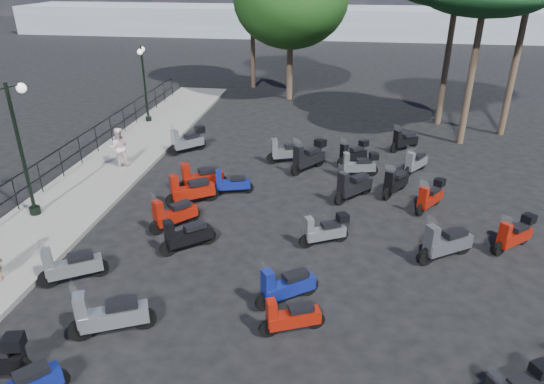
# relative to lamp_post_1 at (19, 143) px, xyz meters

# --- Properties ---
(ground) EXTENTS (120.00, 120.00, 0.00)m
(ground) POSITION_rel_lamp_post_1_xyz_m (7.09, -0.56, -2.54)
(ground) COLOR black
(ground) RESTS_ON ground
(sidewalk) EXTENTS (3.00, 30.00, 0.15)m
(sidewalk) POSITION_rel_lamp_post_1_xyz_m (0.59, 2.44, -2.47)
(sidewalk) COLOR slate
(sidewalk) RESTS_ON ground
(railing) EXTENTS (0.04, 26.04, 1.10)m
(railing) POSITION_rel_lamp_post_1_xyz_m (-0.71, 2.24, -1.65)
(railing) COLOR black
(railing) RESTS_ON sidewalk
(lamp_post_1) EXTENTS (0.58, 1.19, 4.20)m
(lamp_post_1) POSITION_rel_lamp_post_1_xyz_m (0.00, 0.00, 0.00)
(lamp_post_1) COLOR black
(lamp_post_1) RESTS_ON sidewalk
(lamp_post_2) EXTENTS (0.48, 1.06, 3.70)m
(lamp_post_2) POSITION_rel_lamp_post_1_xyz_m (-0.23, 10.15, -0.29)
(lamp_post_2) COLOR black
(lamp_post_2) RESTS_ON sidewalk
(pedestrian_far) EXTENTS (0.92, 0.83, 1.55)m
(pedestrian_far) POSITION_rel_lamp_post_1_xyz_m (0.97, 4.25, -1.62)
(pedestrian_far) COLOR beige
(pedestrian_far) RESTS_ON sidewalk
(scooter_1) EXTENTS (1.51, 1.03, 1.37)m
(scooter_1) POSITION_rel_lamp_post_1_xyz_m (2.96, -3.04, -2.07)
(scooter_1) COLOR black
(scooter_1) RESTS_ON ground
(scooter_2) EXTENTS (1.74, 0.97, 1.48)m
(scooter_2) POSITION_rel_lamp_post_1_xyz_m (4.80, -4.72, -2.03)
(scooter_2) COLOR black
(scooter_2) RESTS_ON ground
(scooter_3) EXTENTS (1.59, 1.13, 1.46)m
(scooter_3) POSITION_rel_lamp_post_1_xyz_m (4.66, 2.74, -2.04)
(scooter_3) COLOR black
(scooter_3) RESTS_ON ground
(scooter_4) EXTENTS (1.45, 0.62, 1.18)m
(scooter_4) POSITION_rel_lamp_post_1_xyz_m (5.79, 2.66, -2.13)
(scooter_4) COLOR black
(scooter_4) RESTS_ON ground
(scooter_5) EXTENTS (1.36, 1.34, 1.39)m
(scooter_5) POSITION_rel_lamp_post_1_xyz_m (3.01, 6.45, -2.02)
(scooter_5) COLOR black
(scooter_5) RESTS_ON ground
(scooter_7) EXTENTS (1.42, 1.11, 1.35)m
(scooter_7) POSITION_rel_lamp_post_1_xyz_m (8.42, -3.06, -2.08)
(scooter_7) COLOR black
(scooter_7) RESTS_ON ground
(scooter_8) EXTENTS (1.21, 1.36, 1.37)m
(scooter_8) POSITION_rel_lamp_post_1_xyz_m (4.60, 0.01, -2.07)
(scooter_8) COLOR black
(scooter_8) RESTS_ON ground
(scooter_9) EXTENTS (1.37, 1.16, 1.35)m
(scooter_9) POSITION_rel_lamp_post_1_xyz_m (5.38, -1.13, -2.08)
(scooter_9) COLOR black
(scooter_9) RESTS_ON ground
(scooter_10) EXTENTS (1.61, 0.81, 1.34)m
(scooter_10) POSITION_rel_lamp_post_1_xyz_m (7.31, 5.90, -2.08)
(scooter_10) COLOR black
(scooter_10) RESTS_ON ground
(scooter_11) EXTENTS (1.28, 1.59, 1.49)m
(scooter_11) POSITION_rel_lamp_post_1_xyz_m (8.29, 5.22, -1.98)
(scooter_11) COLOR black
(scooter_11) RESTS_ON ground
(scooter_14) EXTENTS (1.42, 0.76, 1.20)m
(scooter_14) POSITION_rel_lamp_post_1_xyz_m (8.65, -4.08, -2.13)
(scooter_14) COLOR black
(scooter_14) RESTS_ON ground
(scooter_15) EXTENTS (1.40, 0.87, 1.21)m
(scooter_15) POSITION_rel_lamp_post_1_xyz_m (9.20, -0.25, -2.09)
(scooter_15) COLOR black
(scooter_15) RESTS_ON ground
(scooter_16) EXTENTS (1.29, 1.43, 1.45)m
(scooter_16) POSITION_rel_lamp_post_1_xyz_m (10.00, 2.85, -2.04)
(scooter_16) COLOR black
(scooter_16) RESTS_ON ground
(scooter_17) EXTENTS (1.23, 1.14, 1.22)m
(scooter_17) POSITION_rel_lamp_post_1_xyz_m (10.00, 6.12, -2.08)
(scooter_17) COLOR black
(scooter_17) RESTS_ON ground
(scooter_20) EXTENTS (1.61, 1.13, 1.47)m
(scooter_20) POSITION_rel_lamp_post_1_xyz_m (12.48, -0.55, -2.03)
(scooter_20) COLOR black
(scooter_20) RESTS_ON ground
(scooter_21) EXTENTS (1.03, 1.33, 1.23)m
(scooter_21) POSITION_rel_lamp_post_1_xyz_m (12.50, 2.46, -2.08)
(scooter_21) COLOR black
(scooter_21) RESTS_ON ground
(scooter_22) EXTENTS (1.00, 1.33, 1.24)m
(scooter_22) POSITION_rel_lamp_post_1_xyz_m (12.38, 5.55, -2.11)
(scooter_22) COLOR black
(scooter_22) RESTS_ON ground
(scooter_23) EXTENTS (1.53, 0.61, 1.23)m
(scooter_23) POSITION_rel_lamp_post_1_xyz_m (10.22, 4.93, -2.08)
(scooter_23) COLOR black
(scooter_23) RESTS_ON ground
(scooter_27) EXTENTS (1.29, 1.15, 1.26)m
(scooter_27) POSITION_rel_lamp_post_1_xyz_m (14.49, 0.28, -2.07)
(scooter_27) COLOR black
(scooter_27) RESTS_ON ground
(scooter_28) EXTENTS (0.97, 1.46, 1.31)m
(scooter_28) POSITION_rel_lamp_post_1_xyz_m (11.46, 3.47, -2.09)
(scooter_28) COLOR black
(scooter_28) RESTS_ON ground
(scooter_29) EXTENTS (1.26, 1.09, 1.25)m
(scooter_29) POSITION_rel_lamp_post_1_xyz_m (12.19, 8.09, -2.11)
(scooter_29) COLOR black
(scooter_29) RESTS_ON ground
(scooter_30) EXTENTS (1.59, 1.13, 1.46)m
(scooter_30) POSITION_rel_lamp_post_1_xyz_m (4.63, 1.66, -2.04)
(scooter_30) COLOR black
(scooter_30) RESTS_ON ground
(distant_hills) EXTENTS (70.00, 8.00, 3.00)m
(distant_hills) POSITION_rel_lamp_post_1_xyz_m (7.09, 44.44, -1.04)
(distant_hills) COLOR gray
(distant_hills) RESTS_ON ground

